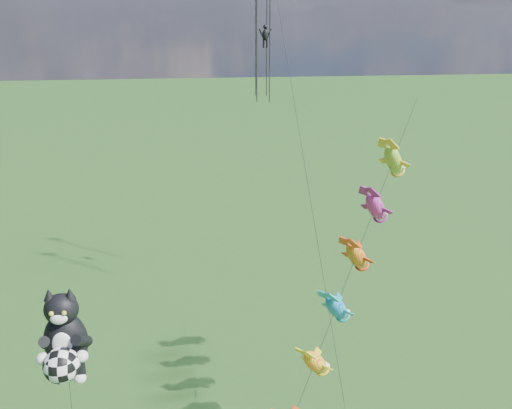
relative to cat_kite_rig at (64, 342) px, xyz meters
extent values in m
ellipsoid|color=black|center=(0.00, 0.33, -0.19)|extent=(2.16, 1.87, 2.82)
ellipsoid|color=black|center=(0.00, 0.24, 1.49)|extent=(1.69, 1.57, 1.43)
cone|color=black|center=(-0.44, 0.24, 2.24)|extent=(0.56, 0.56, 0.53)
cone|color=black|center=(0.44, 0.24, 2.24)|extent=(0.56, 0.56, 0.53)
ellipsoid|color=white|center=(0.00, -0.33, 1.35)|extent=(0.79, 0.48, 0.51)
ellipsoid|color=white|center=(0.00, -0.33, 0.08)|extent=(0.92, 0.47, 1.16)
sphere|color=gold|center=(-0.27, -0.39, 1.65)|extent=(0.21, 0.21, 0.21)
sphere|color=gold|center=(0.26, -0.39, 1.65)|extent=(0.21, 0.21, 0.21)
sphere|color=white|center=(-0.84, -0.60, -0.41)|extent=(0.53, 0.53, 0.53)
sphere|color=white|center=(0.84, -0.60, -0.41)|extent=(0.53, 0.53, 0.53)
sphere|color=white|center=(-0.44, 0.20, -2.09)|extent=(0.56, 0.56, 0.56)
sphere|color=white|center=(0.44, 0.20, -2.09)|extent=(0.56, 0.56, 0.56)
sphere|color=white|center=(0.00, -0.86, -0.63)|extent=(1.56, 1.56, 1.56)
cylinder|color=black|center=(12.03, -0.50, 1.17)|extent=(10.52, 11.87, 16.75)
ellipsoid|color=#D84419|center=(10.89, -1.78, -0.64)|extent=(1.94, 2.05, 2.14)
ellipsoid|color=blue|center=(12.07, -0.45, 1.24)|extent=(1.94, 2.05, 2.14)
ellipsoid|color=orange|center=(13.24, 0.87, 3.11)|extent=(1.94, 2.05, 2.14)
ellipsoid|color=#D83397|center=(14.42, 2.20, 4.98)|extent=(1.94, 2.05, 2.14)
ellipsoid|color=green|center=(15.59, 3.52, 6.86)|extent=(1.94, 2.05, 2.14)
cylinder|color=black|center=(12.05, 8.54, 6.19)|extent=(2.74, 16.88, 26.79)
cylinder|color=black|center=(10.06, 13.81, 12.22)|extent=(0.08, 0.08, 8.70)
cylinder|color=black|center=(10.86, 13.81, 12.22)|extent=(0.08, 0.08, 8.70)
cylinder|color=black|center=(10.33, 16.97, 12.53)|extent=(0.08, 0.08, 9.51)
cylinder|color=black|center=(11.07, 16.97, 12.53)|extent=(0.08, 0.08, 9.51)
camera|label=1|loc=(6.11, -22.32, 14.18)|focal=40.00mm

